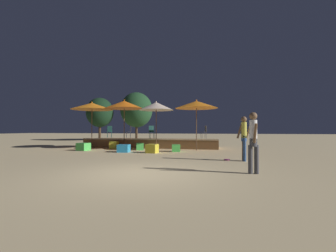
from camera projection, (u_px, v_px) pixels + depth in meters
ground_plane at (140, 174)px, 6.68m from camera, size 120.00×120.00×0.00m
wooden_deck at (151, 143)px, 16.48m from camera, size 9.63×2.40×0.68m
patio_umbrella_0 at (156, 106)px, 14.56m from camera, size 2.24×2.24×3.16m
patio_umbrella_1 at (92, 106)px, 16.00m from camera, size 2.91×2.91×3.29m
patio_umbrella_2 at (124, 105)px, 15.42m from camera, size 2.65×2.65×3.37m
patio_umbrella_3 at (196, 105)px, 14.04m from camera, size 2.66×2.66×3.18m
cube_seat_0 at (114, 145)px, 15.29m from camera, size 0.61×0.61×0.50m
cube_seat_1 at (152, 148)px, 12.54m from camera, size 0.66×0.66×0.49m
cube_seat_2 at (83, 147)px, 13.92m from camera, size 0.73×0.73×0.47m
cube_seat_3 at (176, 148)px, 13.23m from camera, size 0.57×0.57×0.42m
cube_seat_4 at (124, 148)px, 12.92m from camera, size 0.71×0.71×0.44m
cube_seat_5 at (140, 146)px, 14.31m from camera, size 0.59×0.59×0.44m
person_0 at (244, 136)px, 9.32m from camera, size 0.61×0.31×1.85m
person_1 at (253, 140)px, 6.67m from camera, size 0.31×0.53×1.83m
bistro_chair_0 at (110, 131)px, 17.28m from camera, size 0.43×0.44×0.90m
bistro_chair_1 at (152, 131)px, 15.98m from camera, size 0.46×0.47×0.90m
bistro_chair_2 at (205, 131)px, 15.99m from camera, size 0.44×0.44×0.90m
bistro_chair_3 at (130, 131)px, 16.97m from camera, size 0.46×0.46×0.90m
frisbee_disc at (227, 160)px, 9.61m from camera, size 0.25×0.25×0.03m
background_tree_0 at (100, 113)px, 26.22m from camera, size 3.12×3.12×5.00m
background_tree_1 at (137, 110)px, 27.13m from camera, size 3.84×3.84×5.78m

